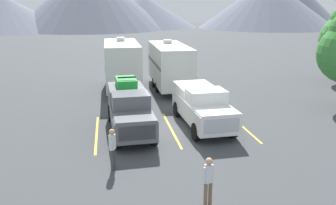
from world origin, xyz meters
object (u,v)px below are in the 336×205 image
at_px(person_a, 208,179).
at_px(person_b, 112,146).
at_px(pickup_truck_b, 202,105).
at_px(camper_trailer_a, 122,64).
at_px(camper_trailer_b, 170,64).
at_px(pickup_truck_a, 129,107).

distance_m(person_a, person_b, 4.41).
bearing_deg(pickup_truck_b, person_b, -136.76).
xyz_separation_m(camper_trailer_a, camper_trailer_b, (3.67, -0.06, -0.12)).
height_order(camper_trailer_b, person_b, camper_trailer_b).
xyz_separation_m(pickup_truck_a, camper_trailer_b, (3.72, 8.88, 0.73)).
relative_size(camper_trailer_a, person_b, 4.74).
distance_m(camper_trailer_a, camper_trailer_b, 3.67).
bearing_deg(camper_trailer_b, person_b, -109.31).
height_order(pickup_truck_a, camper_trailer_b, camper_trailer_b).
height_order(pickup_truck_b, camper_trailer_b, camper_trailer_b).
distance_m(pickup_truck_b, camper_trailer_b, 8.77).
xyz_separation_m(camper_trailer_a, person_b, (-1.00, -13.41, -1.12)).
bearing_deg(pickup_truck_a, camper_trailer_b, 67.26).
xyz_separation_m(camper_trailer_a, person_a, (1.98, -16.65, -1.11)).
bearing_deg(pickup_truck_b, camper_trailer_a, 113.94).
bearing_deg(pickup_truck_b, pickup_truck_a, -177.87).
bearing_deg(person_b, camper_trailer_b, 70.69).
bearing_deg(pickup_truck_a, pickup_truck_b, 2.13).
relative_size(pickup_truck_b, person_a, 3.41).
relative_size(person_a, person_b, 1.01).
bearing_deg(person_a, camper_trailer_a, 96.80).
bearing_deg(camper_trailer_b, camper_trailer_a, 179.04).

